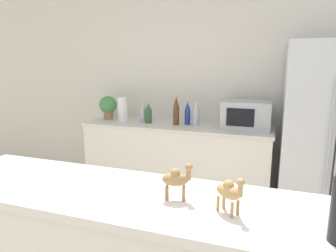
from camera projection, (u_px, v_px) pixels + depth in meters
wall_back at (218, 89)px, 3.40m from camera, size 8.00×0.06×2.55m
back_counter at (177, 163)px, 3.38m from camera, size 2.04×0.63×0.91m
refrigerator at (329, 139)px, 2.77m from camera, size 0.83×0.69×1.75m
potted_plant at (108, 106)px, 3.57m from camera, size 0.21×0.21×0.27m
paper_towel_roll at (123, 109)px, 3.43m from camera, size 0.11×0.11×0.28m
microwave at (246, 115)px, 3.04m from camera, size 0.48×0.37×0.28m
back_bottle_0 at (149, 113)px, 3.32m from camera, size 0.07×0.07×0.23m
back_bottle_1 at (176, 111)px, 3.22m from camera, size 0.07×0.07×0.31m
back_bottle_2 at (196, 113)px, 3.18m from camera, size 0.08×0.08×0.29m
back_bottle_3 at (188, 113)px, 3.24m from camera, size 0.06×0.06×0.26m
back_bottle_4 at (143, 112)px, 3.39m from camera, size 0.08×0.08×0.25m
camel_figurine at (177, 178)px, 1.24m from camera, size 0.13×0.08×0.16m
camel_figurine_second at (230, 191)px, 1.12m from camera, size 0.12×0.11×0.16m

